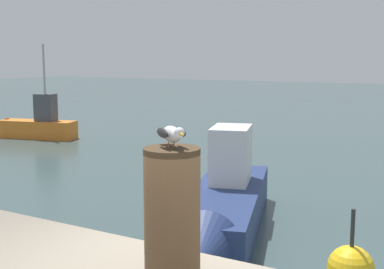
# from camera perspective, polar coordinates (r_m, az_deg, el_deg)

# --- Properties ---
(mooring_post) EXTENTS (0.35, 0.35, 0.86)m
(mooring_post) POSITION_cam_1_polar(r_m,az_deg,el_deg) (3.24, -2.22, -9.02)
(mooring_post) COLOR #4C3823
(mooring_post) RESTS_ON harbor_quay
(seagull) EXTENTS (0.34, 0.28, 0.14)m
(seagull) POSITION_cam_1_polar(r_m,az_deg,el_deg) (3.12, -2.23, 0.11)
(seagull) COLOR #C67660
(seagull) RESTS_ON mooring_post
(boat_navy) EXTENTS (2.65, 5.30, 1.93)m
(boat_navy) POSITION_cam_1_polar(r_m,az_deg,el_deg) (8.90, 3.36, -8.35)
(boat_navy) COLOR navy
(boat_navy) RESTS_ON ground_plane
(boat_orange) EXTENTS (3.66, 1.61, 3.58)m
(boat_orange) POSITION_cam_1_polar(r_m,az_deg,el_deg) (20.65, -17.30, 0.99)
(boat_orange) COLOR orange
(boat_orange) RESTS_ON ground_plane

